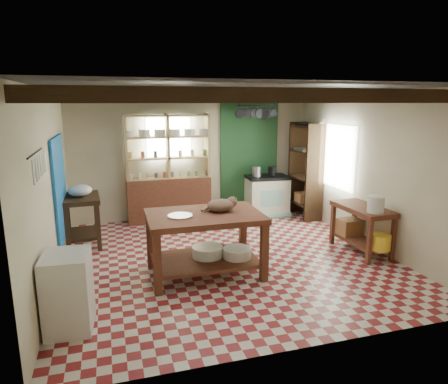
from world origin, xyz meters
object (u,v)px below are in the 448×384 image
object	(u,v)px
stove	(267,195)
prep_table	(83,221)
white_cabinet	(68,292)
cat	(221,205)
right_counter	(361,229)
work_table	(205,244)

from	to	relation	value
stove	prep_table	bearing A→B (deg)	-164.18
stove	prep_table	world-z (taller)	prep_table
white_cabinet	cat	world-z (taller)	cat
stove	right_counter	world-z (taller)	stove
prep_table	right_counter	size ratio (longest dim) A/B	0.80
stove	cat	size ratio (longest dim) A/B	2.23
stove	white_cabinet	xyz separation A→B (m)	(-3.78, -3.59, -0.01)
work_table	white_cabinet	size ratio (longest dim) A/B	1.87
work_table	right_counter	world-z (taller)	work_table
cat	work_table	bearing A→B (deg)	-178.69
work_table	cat	distance (m)	0.60
stove	prep_table	size ratio (longest dim) A/B	1.02
work_table	stove	xyz separation A→B (m)	(2.04, 2.64, -0.02)
prep_table	stove	bearing A→B (deg)	9.83
right_counter	cat	bearing A→B (deg)	179.69
stove	prep_table	xyz separation A→B (m)	(-3.76, -0.89, 0.00)
white_cabinet	right_counter	world-z (taller)	white_cabinet
cat	right_counter	bearing A→B (deg)	-7.78
prep_table	cat	size ratio (longest dim) A/B	2.19
prep_table	right_counter	distance (m)	4.67
right_counter	cat	xyz separation A→B (m)	(-2.41, -0.07, 0.60)
work_table	cat	world-z (taller)	cat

